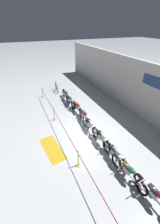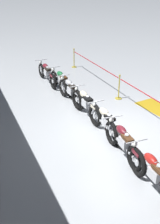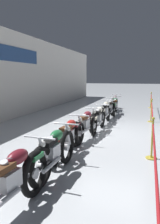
{
  "view_description": "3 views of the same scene",
  "coord_description": "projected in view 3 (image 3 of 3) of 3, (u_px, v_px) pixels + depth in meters",
  "views": [
    {
      "loc": [
        7.27,
        -3.44,
        6.53
      ],
      "look_at": [
        -1.2,
        0.24,
        0.98
      ],
      "focal_mm": 24.0,
      "sensor_mm": 36.0,
      "label": 1
    },
    {
      "loc": [
        -6.82,
        4.4,
        4.7
      ],
      "look_at": [
        0.28,
        1.25,
        0.84
      ],
      "focal_mm": 45.0,
      "sensor_mm": 36.0,
      "label": 2
    },
    {
      "loc": [
        -7.91,
        -1.27,
        2.01
      ],
      "look_at": [
        -0.56,
        1.06,
        0.77
      ],
      "focal_mm": 35.0,
      "sensor_mm": 36.0,
      "label": 3
    }
  ],
  "objects": [
    {
      "name": "motorcycle_cream_5",
      "position": [
        105.0,
        112.0,
        9.56
      ],
      "size": [
        2.23,
        0.62,
        0.97
      ],
      "color": "black",
      "rests_on": "ground"
    },
    {
      "name": "motorcycle_maroon_3",
      "position": [
        85.0,
        125.0,
        7.03
      ],
      "size": [
        2.32,
        0.62,
        0.95
      ],
      "color": "black",
      "rests_on": "ground"
    },
    {
      "name": "motorcycle_maroon_0",
      "position": [
        12.0,
        183.0,
        3.18
      ],
      "size": [
        2.48,
        0.62,
        0.98
      ],
      "color": "black",
      "rests_on": "ground"
    },
    {
      "name": "stanchion_mid_left",
      "position": [
        152.0,
        145.0,
        5.4
      ],
      "size": [
        0.28,
        0.28,
        1.05
      ],
      "color": "gold",
      "rests_on": "ground"
    },
    {
      "name": "motorcycle_maroon_8",
      "position": [
        115.0,
        103.0,
        13.3
      ],
      "size": [
        2.39,
        0.62,
        0.93
      ],
      "color": "black",
      "rests_on": "ground"
    },
    {
      "name": "motorcycle_green_7",
      "position": [
        115.0,
        105.0,
        11.94
      ],
      "size": [
        2.39,
        0.62,
        0.93
      ],
      "color": "black",
      "rests_on": "ground"
    },
    {
      "name": "stanchion_far_right",
      "position": [
        151.0,
        102.0,
        14.32
      ],
      "size": [
        0.28,
        0.28,
        1.05
      ],
      "color": "gold",
      "rests_on": "ground"
    },
    {
      "name": "motorcycle_red_2",
      "position": [
        69.0,
        137.0,
        5.72
      ],
      "size": [
        2.36,
        0.62,
        0.93
      ],
      "color": "black",
      "rests_on": "ground"
    },
    {
      "name": "ground_plane",
      "position": [
        112.0,
        131.0,
        8.14
      ],
      "size": [
        120.0,
        120.0,
        0.0
      ],
      "primitive_type": "plane",
      "color": "#B2B7BC"
    },
    {
      "name": "motorcycle_silver_6",
      "position": [
        110.0,
        108.0,
        10.85
      ],
      "size": [
        2.23,
        0.62,
        0.95
      ],
      "color": "black",
      "rests_on": "ground"
    },
    {
      "name": "motorcycle_cream_4",
      "position": [
        98.0,
        119.0,
        8.16
      ],
      "size": [
        2.21,
        0.62,
        0.94
      ],
      "color": "black",
      "rests_on": "ground"
    },
    {
      "name": "motorcycle_green_1",
      "position": [
        53.0,
        153.0,
        4.4
      ],
      "size": [
        2.31,
        0.62,
        0.98
      ],
      "color": "black",
      "rests_on": "ground"
    },
    {
      "name": "stanchion_mid_right",
      "position": [
        151.0,
        114.0,
        9.85
      ],
      "size": [
        0.28,
        0.28,
        1.05
      ],
      "color": "gold",
      "rests_on": "ground"
    },
    {
      "name": "stanchion_far_left",
      "position": [
        152.0,
        121.0,
        6.25
      ],
      "size": [
        14.02,
        0.28,
        1.05
      ],
      "color": "gold",
      "rests_on": "ground"
    }
  ]
}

